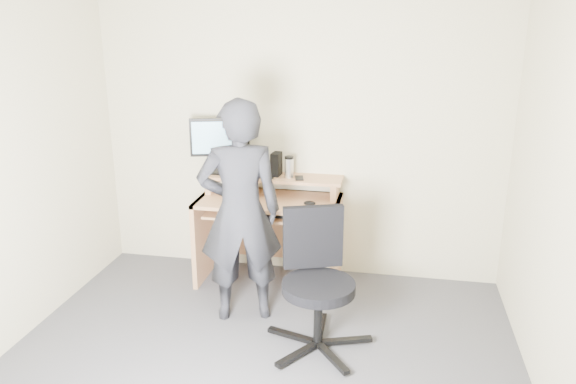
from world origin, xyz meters
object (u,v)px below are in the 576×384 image
(person, at_px, (240,212))
(office_chair, at_px, (317,276))
(monitor, at_px, (220,141))
(desk, at_px, (271,218))

(person, bearing_deg, office_chair, 136.80)
(monitor, xyz_separation_m, office_chair, (1.00, -1.05, -0.68))
(monitor, relative_size, office_chair, 0.53)
(monitor, distance_m, office_chair, 1.60)
(desk, distance_m, office_chair, 1.12)
(office_chair, bearing_deg, monitor, 114.43)
(desk, distance_m, person, 0.76)
(desk, relative_size, monitor, 2.40)
(office_chair, bearing_deg, person, 136.44)
(desk, height_order, office_chair, office_chair)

